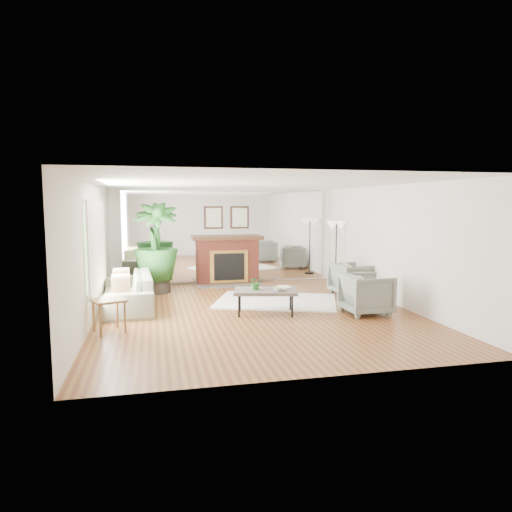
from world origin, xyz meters
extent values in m
plane|color=brown|center=(0.00, 0.00, 0.00)|extent=(7.00, 7.00, 0.00)
cube|color=white|center=(-2.99, 0.00, 1.25)|extent=(0.02, 7.00, 2.50)
cube|color=white|center=(2.99, 0.00, 1.25)|extent=(0.02, 7.00, 2.50)
cube|color=white|center=(0.00, 3.49, 1.25)|extent=(6.00, 0.02, 2.50)
cube|color=silver|center=(0.00, 3.47, 1.25)|extent=(5.40, 0.04, 2.40)
cube|color=#B2E09E|center=(-2.96, 0.40, 1.35)|extent=(0.04, 2.40, 1.50)
cube|color=maroon|center=(0.00, 3.28, 0.60)|extent=(1.60, 0.40, 1.20)
cube|color=gold|center=(0.00, 3.07, 0.48)|extent=(1.00, 0.04, 0.85)
cube|color=black|center=(0.00, 3.05, 0.48)|extent=(0.80, 0.04, 0.70)
cube|color=#695F53|center=(0.00, 2.93, 0.01)|extent=(1.70, 0.55, 0.03)
cube|color=#442A16|center=(0.00, 3.26, 1.22)|extent=(1.85, 0.46, 0.10)
cube|color=black|center=(-0.35, 3.43, 1.75)|extent=(0.50, 0.04, 0.60)
cube|color=black|center=(0.35, 3.43, 1.75)|extent=(0.50, 0.04, 0.60)
cube|color=white|center=(0.66, 0.82, 0.01)|extent=(3.01, 2.59, 0.03)
cube|color=#695F53|center=(0.15, -0.23, 0.45)|extent=(1.32, 0.95, 0.06)
cylinder|color=black|center=(-0.39, -0.36, 0.21)|extent=(0.04, 0.04, 0.42)
cylinder|color=black|center=(0.58, -0.59, 0.21)|extent=(0.04, 0.04, 0.42)
cylinder|color=black|center=(-0.28, 0.12, 0.21)|extent=(0.04, 0.04, 0.42)
cylinder|color=black|center=(0.69, -0.10, 0.21)|extent=(0.04, 0.04, 0.42)
imported|color=gray|center=(-2.45, 0.94, 0.35)|extent=(1.07, 2.45, 0.70)
imported|color=gray|center=(2.56, 1.19, 0.37)|extent=(0.94, 0.92, 0.74)
imported|color=gray|center=(2.05, -0.63, 0.39)|extent=(0.87, 0.85, 0.78)
cube|color=olive|center=(-2.65, -0.89, 0.54)|extent=(0.64, 0.64, 0.04)
cylinder|color=olive|center=(-2.76, -1.14, 0.26)|extent=(0.04, 0.04, 0.53)
cylinder|color=olive|center=(-2.40, -1.00, 0.26)|extent=(0.04, 0.04, 0.53)
cylinder|color=olive|center=(-2.90, -0.78, 0.26)|extent=(0.04, 0.04, 0.53)
cylinder|color=olive|center=(-2.54, -0.63, 0.26)|extent=(0.04, 0.04, 0.53)
cylinder|color=#2A251F|center=(-1.86, 2.41, 0.22)|extent=(0.62, 0.62, 0.44)
imported|color=#2A6A27|center=(-1.86, 2.41, 1.23)|extent=(1.09, 1.09, 1.83)
cylinder|color=black|center=(2.70, 2.43, 0.02)|extent=(0.28, 0.28, 0.04)
cylinder|color=black|center=(2.70, 2.43, 0.81)|extent=(0.03, 0.03, 1.61)
cone|color=white|center=(2.58, 2.43, 1.56)|extent=(0.30, 0.30, 0.22)
cone|color=white|center=(2.82, 2.43, 1.56)|extent=(0.30, 0.30, 0.22)
imported|color=#2A6A27|center=(-0.03, -0.18, 0.62)|extent=(0.26, 0.23, 0.28)
imported|color=olive|center=(0.39, -0.41, 0.51)|extent=(0.26, 0.26, 0.06)
imported|color=olive|center=(0.47, -0.10, 0.49)|extent=(0.22, 0.29, 0.02)
camera|label=1|loc=(-1.92, -8.55, 2.10)|focal=32.00mm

